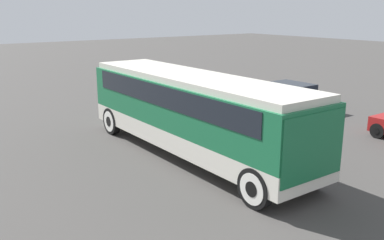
# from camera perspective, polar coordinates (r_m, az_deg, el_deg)

# --- Properties ---
(ground_plane) EXTENTS (120.00, 120.00, 0.00)m
(ground_plane) POSITION_cam_1_polar(r_m,az_deg,el_deg) (15.81, 0.00, -4.73)
(ground_plane) COLOR #423F3D
(tour_bus) EXTENTS (10.81, 2.61, 2.99)m
(tour_bus) POSITION_cam_1_polar(r_m,az_deg,el_deg) (15.23, 0.21, 1.65)
(tour_bus) COLOR silver
(tour_bus) RESTS_ON ground_plane
(parked_car_mid) EXTENTS (4.37, 1.91, 1.35)m
(parked_car_mid) POSITION_cam_1_polar(r_m,az_deg,el_deg) (23.84, 13.28, 3.19)
(parked_car_mid) COLOR navy
(parked_car_mid) RESTS_ON ground_plane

